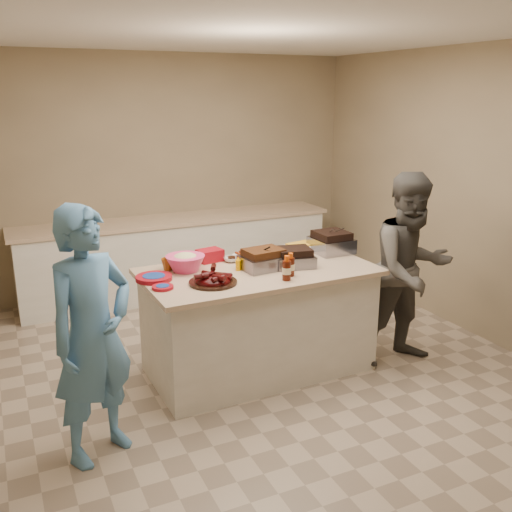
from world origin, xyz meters
name	(u,v)px	position (x,y,z in m)	size (l,w,h in m)	color
room	(259,373)	(0.00, 0.00, 0.00)	(4.50, 5.00, 2.70)	gray
back_counter	(178,256)	(0.00, 2.20, 0.45)	(3.60, 0.64, 0.90)	silver
island	(258,369)	(0.03, 0.07, 0.00)	(1.88, 0.99, 0.89)	silver
rib_platter	(213,283)	(-0.43, -0.10, 0.89)	(0.37, 0.37, 0.15)	#3B0405
pulled_pork_tray	(263,269)	(0.07, 0.07, 0.89)	(0.35, 0.27, 0.11)	#47230F
brisket_tray	(293,266)	(0.33, 0.03, 0.89)	(0.32, 0.27, 0.10)	black
roasting_pan	(331,252)	(0.84, 0.26, 0.89)	(0.33, 0.33, 0.13)	gray
coleslaw_bowl	(186,271)	(-0.52, 0.29, 0.89)	(0.31, 0.31, 0.22)	#E63C78
sausage_plate	(247,257)	(0.09, 0.44, 0.89)	(0.27, 0.27, 0.05)	silver
mac_cheese_dish	(301,250)	(0.62, 0.43, 0.89)	(0.27, 0.19, 0.07)	gold
bbq_bottle_a	(286,280)	(0.10, -0.27, 0.89)	(0.07, 0.07, 0.19)	#3E1106
bbq_bottle_b	(290,276)	(0.18, -0.18, 0.89)	(0.06, 0.06, 0.18)	#3E1106
mustard_bottle	(238,270)	(-0.13, 0.12, 0.89)	(0.04, 0.04, 0.12)	#F7A600
sauce_bowl	(232,262)	(-0.09, 0.37, 0.89)	(0.13, 0.04, 0.13)	silver
plate_stack_large	(154,280)	(-0.81, 0.17, 0.89)	(0.28, 0.28, 0.03)	maroon
plate_stack_small	(163,289)	(-0.81, -0.06, 0.89)	(0.16, 0.16, 0.02)	maroon
plastic_cup	(168,270)	(-0.64, 0.37, 0.89)	(0.10, 0.10, 0.10)	#9D4E13
basket_stack	(210,261)	(-0.25, 0.46, 0.89)	(0.20, 0.15, 0.10)	maroon
guest_blue	(103,451)	(-1.40, -0.55, 0.00)	(0.60, 1.65, 0.39)	#4F86B8
guest_gray	(403,359)	(1.26, -0.31, 0.00)	(0.80, 1.65, 0.63)	#504D47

